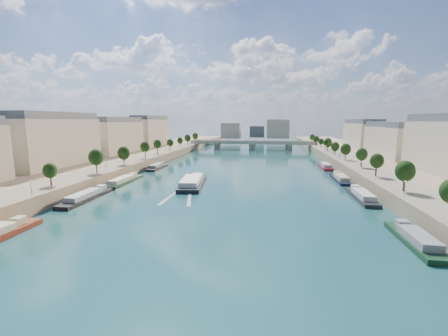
% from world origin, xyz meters
% --- Properties ---
extents(ground, '(700.00, 700.00, 0.00)m').
position_xyz_m(ground, '(0.00, 100.00, 0.00)').
color(ground, '#0C3438').
rests_on(ground, ground).
extents(quay_left, '(44.00, 520.00, 5.00)m').
position_xyz_m(quay_left, '(-72.00, 100.00, 2.50)').
color(quay_left, '#9E8460').
rests_on(quay_left, ground).
extents(quay_right, '(44.00, 520.00, 5.00)m').
position_xyz_m(quay_right, '(72.00, 100.00, 2.50)').
color(quay_right, '#9E8460').
rests_on(quay_right, ground).
extents(pave_left, '(14.00, 520.00, 0.10)m').
position_xyz_m(pave_left, '(-57.00, 100.00, 5.05)').
color(pave_left, gray).
rests_on(pave_left, quay_left).
extents(pave_right, '(14.00, 520.00, 0.10)m').
position_xyz_m(pave_right, '(57.00, 100.00, 5.05)').
color(pave_right, gray).
rests_on(pave_right, quay_right).
extents(trees_left, '(4.80, 268.80, 8.26)m').
position_xyz_m(trees_left, '(-55.00, 102.00, 10.48)').
color(trees_left, '#382B1E').
rests_on(trees_left, ground).
extents(trees_right, '(4.80, 268.80, 8.26)m').
position_xyz_m(trees_right, '(55.00, 110.00, 10.48)').
color(trees_right, '#382B1E').
rests_on(trees_right, ground).
extents(lamps_left, '(0.36, 200.36, 4.28)m').
position_xyz_m(lamps_left, '(-52.50, 90.00, 7.78)').
color(lamps_left, black).
rests_on(lamps_left, ground).
extents(lamps_right, '(0.36, 200.36, 4.28)m').
position_xyz_m(lamps_right, '(52.50, 105.00, 7.78)').
color(lamps_right, black).
rests_on(lamps_right, ground).
extents(buildings_left, '(16.00, 226.00, 23.20)m').
position_xyz_m(buildings_left, '(-85.00, 112.00, 16.45)').
color(buildings_left, '#BCA990').
rests_on(buildings_left, ground).
extents(buildings_right, '(16.00, 226.00, 23.20)m').
position_xyz_m(buildings_right, '(85.00, 112.00, 16.45)').
color(buildings_right, '#BCA990').
rests_on(buildings_right, ground).
extents(skyline, '(79.00, 42.00, 22.00)m').
position_xyz_m(skyline, '(3.19, 319.52, 14.66)').
color(skyline, '#BCA990').
rests_on(skyline, ground).
extents(bridge, '(112.00, 12.00, 8.15)m').
position_xyz_m(bridge, '(0.00, 225.45, 5.08)').
color(bridge, '#C1B79E').
rests_on(bridge, ground).
extents(tour_barge, '(11.70, 30.26, 4.00)m').
position_xyz_m(tour_barge, '(-16.02, 71.26, 1.15)').
color(tour_barge, black).
rests_on(tour_barge, ground).
extents(wake, '(10.73, 26.01, 0.04)m').
position_xyz_m(wake, '(-16.02, 54.71, 0.02)').
color(wake, silver).
rests_on(wake, ground).
extents(moored_barges_left, '(5.00, 150.60, 3.60)m').
position_xyz_m(moored_barges_left, '(-45.50, 43.71, 0.84)').
color(moored_barges_left, '#1C263E').
rests_on(moored_barges_left, ground).
extents(moored_barges_right, '(5.00, 161.24, 3.60)m').
position_xyz_m(moored_barges_right, '(45.50, 55.94, 0.84)').
color(moored_barges_right, black).
rests_on(moored_barges_right, ground).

